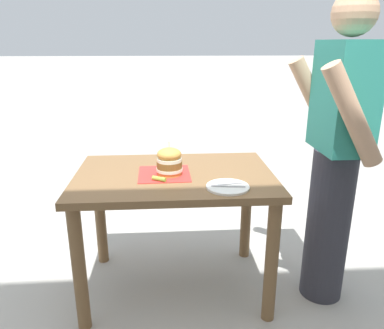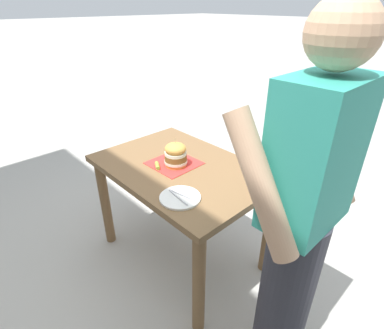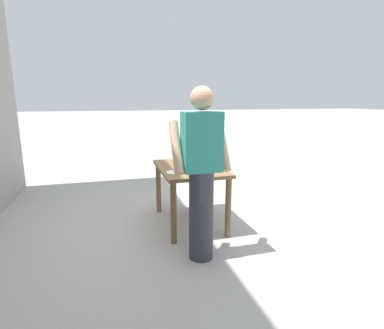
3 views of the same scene
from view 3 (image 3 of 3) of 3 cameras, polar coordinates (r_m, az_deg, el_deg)
The scene contains 7 objects.
ground_plane at distance 3.97m, azimuth -0.40°, elevation -10.99°, with size 80.00×80.00×0.00m, color #ADAAA3.
patio_table at distance 3.77m, azimuth -0.41°, elevation -2.33°, with size 0.76×1.11×0.74m.
serving_paper at distance 3.79m, azimuth -0.81°, elevation -0.23°, with size 0.28×0.28×0.00m, color red.
sandwich at distance 3.74m, azimuth -0.84°, elevation 0.82°, with size 0.14×0.14×0.19m.
pickle_spear at distance 3.78m, azimuth -2.58°, elevation -0.04°, with size 0.02×0.02×0.08m, color #8EA83D.
side_plate_with_forks at distance 3.43m, azimuth -3.13°, elevation -1.51°, with size 0.22×0.22×0.02m.
diner_across_table at distance 2.86m, azimuth 1.78°, elevation -1.53°, with size 0.55×0.35×1.69m.
Camera 3 is at (0.96, 3.51, 1.57)m, focal length 28.00 mm.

